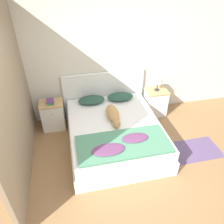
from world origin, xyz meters
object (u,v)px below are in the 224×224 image
at_px(nightstand_right, 155,102).
at_px(table_lamp, 158,80).
at_px(bed, 114,133).
at_px(book_stack, 50,101).
at_px(pillow_left, 92,100).
at_px(pillow_right, 120,97).
at_px(nightstand_left, 53,115).
at_px(dog, 113,114).

distance_m(nightstand_right, table_lamp, 0.57).
relative_size(bed, book_stack, 9.11).
bearing_deg(nightstand_right, pillow_left, 179.25).
bearing_deg(pillow_left, book_stack, -178.76).
height_order(bed, nightstand_right, nightstand_right).
bearing_deg(table_lamp, bed, -145.43).
xyz_separation_m(bed, nightstand_right, (1.15, 0.78, 0.06)).
bearing_deg(pillow_right, table_lamp, -0.08).
bearing_deg(nightstand_left, pillow_left, 1.30).
height_order(dog, book_stack, dog).
height_order(bed, pillow_right, pillow_right).
relative_size(dog, book_stack, 3.44).
distance_m(nightstand_left, dog, 1.35).
xyz_separation_m(bed, dog, (0.01, 0.14, 0.35)).
xyz_separation_m(pillow_left, book_stack, (-0.84, -0.02, 0.09)).
distance_m(bed, nightstand_right, 1.39).
distance_m(dog, book_stack, 1.33).
bearing_deg(pillow_right, book_stack, -179.29).
bearing_deg(table_lamp, book_stack, -179.58).
distance_m(nightstand_left, table_lamp, 2.38).
distance_m(nightstand_right, book_stack, 2.33).
xyz_separation_m(dog, table_lamp, (1.15, 0.66, 0.29)).
bearing_deg(table_lamp, dog, -150.23).
bearing_deg(pillow_left, nightstand_left, -178.70).
bearing_deg(bed, nightstand_left, 146.03).
relative_size(bed, table_lamp, 6.12).
relative_size(bed, nightstand_right, 3.27).
xyz_separation_m(pillow_right, table_lamp, (0.84, -0.00, 0.32)).
xyz_separation_m(nightstand_right, table_lamp, (0.00, 0.02, 0.57)).
distance_m(dog, table_lamp, 1.35).
height_order(nightstand_left, book_stack, book_stack).
xyz_separation_m(dog, book_stack, (-1.16, 0.64, 0.06)).
bearing_deg(book_stack, pillow_left, 1.24).
distance_m(pillow_left, pillow_right, 0.63).
bearing_deg(pillow_left, dog, -63.94).
distance_m(nightstand_right, pillow_left, 1.49).
xyz_separation_m(pillow_left, table_lamp, (1.47, -0.00, 0.32)).
height_order(nightstand_left, dog, dog).
relative_size(book_stack, table_lamp, 0.67).
distance_m(nightstand_left, pillow_left, 0.88).
distance_m(bed, pillow_left, 0.91).
xyz_separation_m(pillow_left, dog, (0.32, -0.66, 0.03)).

